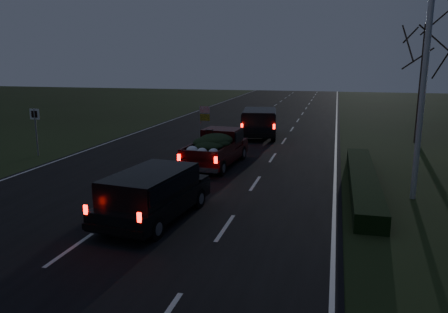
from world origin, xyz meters
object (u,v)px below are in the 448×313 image
at_px(pickup_truck, 217,146).
at_px(rear_suv, 152,190).
at_px(light_pole, 427,43).
at_px(lead_suv, 259,120).

bearing_deg(pickup_truck, rear_suv, -86.27).
height_order(light_pole, lead_suv, light_pole).
xyz_separation_m(light_pole, pickup_truck, (-8.26, 3.15, -4.54)).
bearing_deg(light_pole, pickup_truck, 159.12).
bearing_deg(lead_suv, pickup_truck, -101.92).
distance_m(light_pole, lead_suv, 14.56).
distance_m(lead_suv, rear_suv, 16.02).
bearing_deg(lead_suv, light_pole, -64.41).
distance_m(pickup_truck, lead_suv, 8.45).
height_order(lead_suv, rear_suv, lead_suv).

